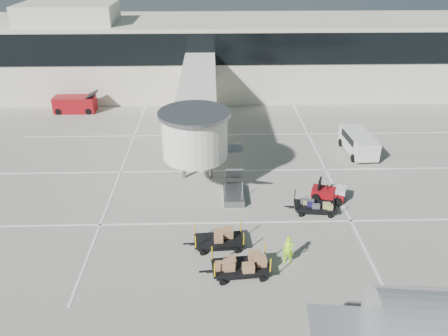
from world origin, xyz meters
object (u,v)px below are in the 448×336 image
Objects in this scene: ground_worker at (288,250)px; suitcase_cart at (315,206)px; box_cart_near at (239,266)px; belt_loader at (75,104)px; box_cart_far at (219,240)px; minivan at (358,141)px; baggage_tug at (329,193)px.

suitcase_cart is at bearing 73.04° from ground_worker.
suitcase_cart is 0.88× the size of box_cart_near.
box_cart_far is at bearing -57.47° from belt_loader.
belt_loader is (-14.48, 22.82, 0.32)m from box_cart_far.
minivan is at bearing 48.40° from box_cart_near.
baggage_tug is 0.69× the size of box_cart_far.
minivan is at bearing 82.31° from baggage_tug.
box_cart_near reaches higher than suitcase_cart.
box_cart_near is 2.93m from ground_worker.
belt_loader is (-18.29, 24.32, -0.04)m from ground_worker.
minivan is (8.03, 13.90, 0.19)m from ground_worker.
box_cart_near reaches higher than baggage_tug.
box_cart_far is at bearing -137.46° from minivan.
baggage_tug is at bearing -123.17° from minivan.
minivan reaches higher than baggage_tug.
baggage_tug is 0.55× the size of belt_loader.
baggage_tug reaches higher than suitcase_cart.
ground_worker is at bearing -25.32° from box_cart_far.
box_cart_far is (-7.69, -5.03, -0.03)m from baggage_tug.
suitcase_cart is 28.47m from belt_loader.
box_cart_near is at bearing -58.26° from belt_loader.
suitcase_cart is 5.62m from ground_worker.
ground_worker is at bearing 12.79° from box_cart_near.
box_cart_near reaches higher than box_cart_far.
baggage_tug is at bearing 42.74° from box_cart_near.
box_cart_far is 4.12m from ground_worker.
suitcase_cart is 0.75× the size of belt_loader.
minivan is at bearing 70.48° from ground_worker.
baggage_tug is 9.19m from box_cart_far.
minivan is (11.85, 12.40, 0.54)m from box_cart_far.
baggage_tug is 28.43m from belt_loader.
suitcase_cart is 0.71× the size of minivan.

